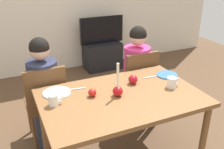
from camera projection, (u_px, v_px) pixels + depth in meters
dining_table at (121, 104)px, 2.26m from camera, size 1.40×0.90×0.75m
chair_left at (46, 100)px, 2.62m from camera, size 0.40×0.40×0.90m
chair_right at (137, 82)px, 3.02m from camera, size 0.40×0.40×0.90m
person_left_child at (45, 94)px, 2.62m from camera, size 0.30×0.30×1.17m
person_right_child at (136, 76)px, 3.02m from camera, size 0.30×0.30×1.17m
tv_stand at (102, 55)px, 4.63m from camera, size 0.64×0.40×0.48m
tv at (102, 30)px, 4.43m from camera, size 0.79×0.05×0.46m
candle_centerpiece at (118, 89)px, 2.20m from camera, size 0.09×0.09×0.31m
plate_left at (57, 93)px, 2.26m from camera, size 0.24×0.24×0.01m
plate_right at (167, 75)px, 2.61m from camera, size 0.21×0.21×0.01m
mug_left at (54, 100)px, 2.06m from camera, size 0.13×0.08×0.10m
mug_right at (172, 82)px, 2.35m from camera, size 0.13×0.09×0.10m
fork_left at (76, 89)px, 2.33m from camera, size 0.18×0.04×0.01m
fork_right at (151, 77)px, 2.57m from camera, size 0.18×0.03×0.01m
apple_near_candle at (133, 79)px, 2.42m from camera, size 0.09×0.09×0.09m
apple_by_left_plate at (92, 93)px, 2.20m from camera, size 0.07×0.07×0.07m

